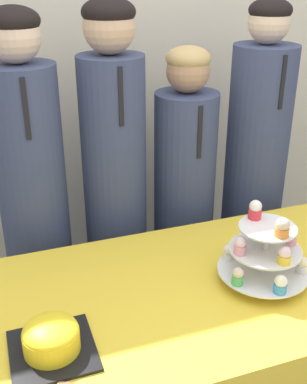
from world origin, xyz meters
name	(u,v)px	position (x,y,z in m)	size (l,w,h in m)	color
wall_back	(119,41)	(0.00, 1.52, 1.35)	(9.00, 0.06, 2.70)	beige
table	(211,363)	(0.00, 0.39, 0.36)	(1.58, 0.77, 0.73)	yellow
round_cake	(51,339)	(-0.57, 0.24, 0.78)	(0.23, 0.23, 0.10)	black
cupcake_stand	(265,251)	(0.14, 0.34, 0.85)	(0.30, 0.30, 0.27)	silver
student_0	(35,213)	(-0.52, 1.03, 0.76)	(0.27, 0.28, 1.56)	#384266
student_1	(115,197)	(-0.18, 1.03, 0.78)	(0.27, 0.27, 1.58)	#384266
student_2	(184,208)	(0.15, 1.03, 0.67)	(0.27, 0.28, 1.39)	#384266
student_3	(254,182)	(0.51, 1.03, 0.75)	(0.29, 0.29, 1.57)	#384266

